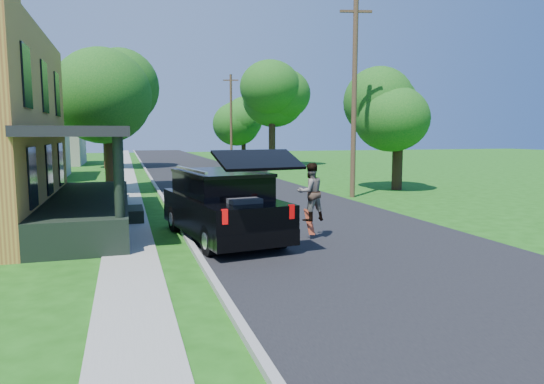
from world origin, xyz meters
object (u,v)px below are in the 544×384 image
object	(u,v)px
black_suv	(223,205)
skateboarder	(310,192)
utility_pole_near	(354,97)
tree_right_near	(398,107)

from	to	relation	value
black_suv	skateboarder	xyz separation A→B (m)	(2.34, -0.70, 0.36)
skateboarder	utility_pole_near	bearing A→B (deg)	-133.62
utility_pole_near	tree_right_near	bearing A→B (deg)	44.93
black_suv	tree_right_near	bearing A→B (deg)	31.43
black_suv	skateboarder	distance (m)	2.47
black_suv	tree_right_near	xyz separation A→B (m)	(11.16, 9.37, 3.37)
black_suv	utility_pole_near	size ratio (longest dim) A/B	0.64
skateboarder	tree_right_near	distance (m)	13.72
tree_right_near	utility_pole_near	world-z (taller)	utility_pole_near
black_suv	skateboarder	bearing A→B (deg)	-25.28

